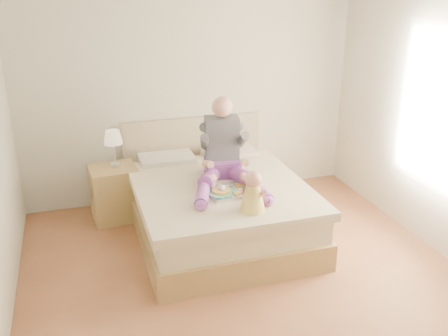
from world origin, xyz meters
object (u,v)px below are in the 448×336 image
object	(u,v)px
bed	(215,203)
tray	(230,190)
adult	(224,156)
baby	(253,194)
nightstand	(115,193)

from	to	relation	value
bed	tray	bearing A→B (deg)	-84.71
adult	baby	xyz separation A→B (m)	(0.03, -0.76, -0.10)
tray	adult	bearing A→B (deg)	77.36
adult	nightstand	bearing A→B (deg)	157.15
nightstand	baby	bearing A→B (deg)	-57.01
bed	tray	distance (m)	0.52
tray	baby	world-z (taller)	baby
nightstand	adult	bearing A→B (deg)	-36.78
baby	tray	bearing A→B (deg)	125.59
bed	baby	xyz separation A→B (m)	(0.11, -0.83, 0.45)
baby	bed	bearing A→B (deg)	123.46
nightstand	adult	size ratio (longest dim) A/B	0.56
baby	nightstand	bearing A→B (deg)	153.50
adult	baby	size ratio (longest dim) A/B	2.83
adult	bed	bearing A→B (deg)	149.35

